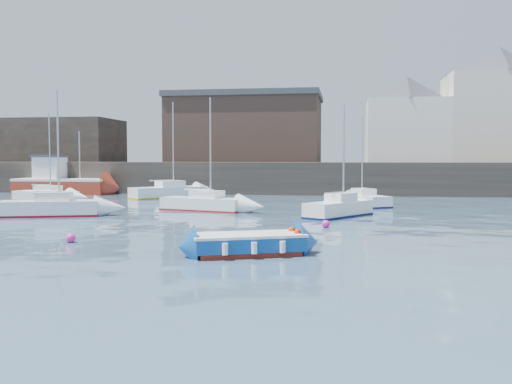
# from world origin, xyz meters

# --- Properties ---
(water) EXTENTS (220.00, 220.00, 0.00)m
(water) POSITION_xyz_m (0.00, 0.00, 0.00)
(water) COLOR #2D4760
(water) RESTS_ON ground
(quay_wall) EXTENTS (90.00, 5.00, 3.00)m
(quay_wall) POSITION_xyz_m (0.00, 35.00, 1.50)
(quay_wall) COLOR #28231E
(quay_wall) RESTS_ON ground
(land_strip) EXTENTS (90.00, 32.00, 2.80)m
(land_strip) POSITION_xyz_m (0.00, 53.00, 1.40)
(land_strip) COLOR #28231E
(land_strip) RESTS_ON ground
(bldg_east_a) EXTENTS (13.36, 13.36, 11.80)m
(bldg_east_a) POSITION_xyz_m (20.00, 42.00, 8.81)
(bldg_east_a) COLOR beige
(bldg_east_a) RESTS_ON land_strip
(bldg_east_d) EXTENTS (11.14, 11.14, 8.95)m
(bldg_east_d) POSITION_xyz_m (11.00, 41.50, 7.36)
(bldg_east_d) COLOR white
(bldg_east_d) RESTS_ON land_strip
(warehouse) EXTENTS (16.40, 10.40, 7.60)m
(warehouse) POSITION_xyz_m (-6.00, 43.00, 6.62)
(warehouse) COLOR #3D2D26
(warehouse) RESTS_ON land_strip
(bldg_west) EXTENTS (14.00, 8.00, 5.00)m
(bldg_west) POSITION_xyz_m (-28.00, 42.00, 5.30)
(bldg_west) COLOR #353028
(bldg_west) RESTS_ON land_strip
(blue_dinghy) EXTENTS (4.25, 3.07, 0.74)m
(blue_dinghy) POSITION_xyz_m (1.57, 0.28, 0.41)
(blue_dinghy) COLOR maroon
(blue_dinghy) RESTS_ON ground
(fishing_boat) EXTENTS (8.98, 3.42, 5.94)m
(fishing_boat) POSITION_xyz_m (-21.93, 31.50, 1.15)
(fishing_boat) COLOR maroon
(fishing_boat) RESTS_ON ground
(sailboat_a) EXTENTS (5.89, 3.45, 7.30)m
(sailboat_a) POSITION_xyz_m (-12.08, 11.63, 0.51)
(sailboat_a) COLOR white
(sailboat_a) RESTS_ON ground
(sailboat_b) EXTENTS (5.89, 3.39, 7.22)m
(sailboat_b) POSITION_xyz_m (-4.12, 16.49, 0.47)
(sailboat_b) COLOR white
(sailboat_b) RESTS_ON ground
(sailboat_c) EXTENTS (4.05, 4.97, 6.48)m
(sailboat_c) POSITION_xyz_m (4.52, 13.99, 0.50)
(sailboat_c) COLOR white
(sailboat_c) RESTS_ON ground
(sailboat_e) EXTENTS (5.58, 2.92, 6.86)m
(sailboat_e) POSITION_xyz_m (-18.47, 22.57, 0.45)
(sailboat_e) COLOR white
(sailboat_e) RESTS_ON ground
(sailboat_f) EXTENTS (3.61, 5.01, 6.30)m
(sailboat_f) POSITION_xyz_m (6.26, 21.94, 0.44)
(sailboat_f) COLOR white
(sailboat_f) RESTS_ON ground
(sailboat_h) EXTENTS (5.87, 5.94, 8.15)m
(sailboat_h) POSITION_xyz_m (-10.11, 27.58, 0.53)
(sailboat_h) COLOR white
(sailboat_h) RESTS_ON ground
(buoy_near) EXTENTS (0.39, 0.39, 0.39)m
(buoy_near) POSITION_xyz_m (-5.93, 2.08, 0.00)
(buoy_near) COLOR #F0279A
(buoy_near) RESTS_ON ground
(buoy_mid) EXTENTS (0.39, 0.39, 0.39)m
(buoy_mid) POSITION_xyz_m (3.96, 8.64, 0.00)
(buoy_mid) COLOR #F0279A
(buoy_mid) RESTS_ON ground
(buoy_far) EXTENTS (0.46, 0.46, 0.46)m
(buoy_far) POSITION_xyz_m (2.71, 16.72, 0.00)
(buoy_far) COLOR #F0279A
(buoy_far) RESTS_ON ground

